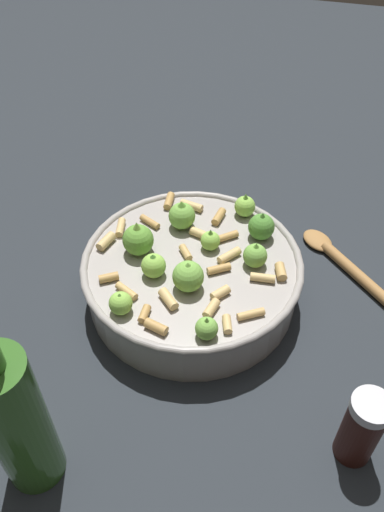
{
  "coord_description": "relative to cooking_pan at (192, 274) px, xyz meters",
  "views": [
    {
      "loc": [
        -0.13,
        0.46,
        0.55
      ],
      "look_at": [
        0.0,
        0.0,
        0.07
      ],
      "focal_mm": 36.62,
      "sensor_mm": 36.0,
      "label": 1
    }
  ],
  "objects": [
    {
      "name": "olive_oil_bottle",
      "position": [
        0.09,
        0.28,
        0.06
      ],
      "size": [
        0.06,
        0.06,
        0.24
      ],
      "color": "#336023",
      "rests_on": "ground"
    },
    {
      "name": "wooden_spoon",
      "position": [
        -0.21,
        -0.1,
        -0.03
      ],
      "size": [
        0.18,
        0.17,
        0.02
      ],
      "color": "#9E703D",
      "rests_on": "ground"
    },
    {
      "name": "pepper_shaker",
      "position": [
        -0.23,
        0.17,
        0.01
      ],
      "size": [
        0.04,
        0.04,
        0.1
      ],
      "color": "#33140F",
      "rests_on": "ground"
    },
    {
      "name": "ground_plane",
      "position": [
        -0.0,
        0.0,
        -0.04
      ],
      "size": [
        2.4,
        2.4,
        0.0
      ],
      "primitive_type": "plane",
      "color": "#23282D"
    },
    {
      "name": "cooking_pan",
      "position": [
        0.0,
        0.0,
        0.0
      ],
      "size": [
        0.29,
        0.29,
        0.12
      ],
      "color": "#9E9993",
      "rests_on": "ground"
    }
  ]
}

